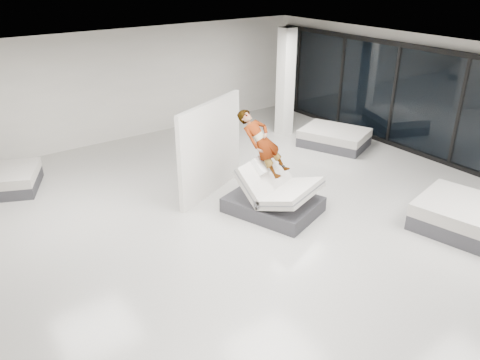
{
  "coord_description": "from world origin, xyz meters",
  "views": [
    {
      "loc": [
        -5.22,
        -6.01,
        4.93
      ],
      "look_at": [
        -0.36,
        0.76,
        1.0
      ],
      "focal_mm": 35.0,
      "sensor_mm": 36.0,
      "label": 1
    }
  ],
  "objects_px": {
    "column": "(285,83)",
    "flat_bed_right_far": "(334,138)",
    "divider_panel": "(211,149)",
    "person": "(262,157)",
    "remote": "(282,165)",
    "flat_bed_right_near": "(475,220)",
    "hero_bed": "(275,196)"
  },
  "relations": [
    {
      "from": "flat_bed_right_far",
      "to": "column",
      "type": "distance_m",
      "value": 2.22
    },
    {
      "from": "divider_panel",
      "to": "flat_bed_right_near",
      "type": "relative_size",
      "value": 0.99
    },
    {
      "from": "divider_panel",
      "to": "column",
      "type": "distance_m",
      "value": 4.58
    },
    {
      "from": "divider_panel",
      "to": "flat_bed_right_far",
      "type": "xyz_separation_m",
      "value": [
        4.51,
        0.45,
        -0.83
      ]
    },
    {
      "from": "remote",
      "to": "flat_bed_right_far",
      "type": "height_order",
      "value": "remote"
    },
    {
      "from": "flat_bed_right_near",
      "to": "divider_panel",
      "type": "bearing_deg",
      "value": 125.27
    },
    {
      "from": "hero_bed",
      "to": "divider_panel",
      "type": "xyz_separation_m",
      "value": [
        -0.56,
        1.62,
        0.7
      ]
    },
    {
      "from": "hero_bed",
      "to": "column",
      "type": "bearing_deg",
      "value": 47.32
    },
    {
      "from": "remote",
      "to": "column",
      "type": "bearing_deg",
      "value": 29.68
    },
    {
      "from": "hero_bed",
      "to": "column",
      "type": "xyz_separation_m",
      "value": [
        3.46,
        3.75,
        1.22
      ]
    },
    {
      "from": "flat_bed_right_near",
      "to": "flat_bed_right_far",
      "type": "bearing_deg",
      "value": 75.72
    },
    {
      "from": "divider_panel",
      "to": "flat_bed_right_far",
      "type": "height_order",
      "value": "divider_panel"
    },
    {
      "from": "person",
      "to": "divider_panel",
      "type": "relative_size",
      "value": 0.66
    },
    {
      "from": "person",
      "to": "column",
      "type": "xyz_separation_m",
      "value": [
        3.57,
        3.43,
        0.4
      ]
    },
    {
      "from": "remote",
      "to": "flat_bed_right_near",
      "type": "relative_size",
      "value": 0.06
    },
    {
      "from": "flat_bed_right_far",
      "to": "person",
      "type": "bearing_deg",
      "value": -156.71
    },
    {
      "from": "remote",
      "to": "person",
      "type": "bearing_deg",
      "value": 122.15
    },
    {
      "from": "divider_panel",
      "to": "flat_bed_right_near",
      "type": "distance_m",
      "value": 5.66
    },
    {
      "from": "remote",
      "to": "flat_bed_right_near",
      "type": "distance_m",
      "value": 3.96
    },
    {
      "from": "flat_bed_right_near",
      "to": "person",
      "type": "bearing_deg",
      "value": 130.35
    },
    {
      "from": "person",
      "to": "flat_bed_right_near",
      "type": "height_order",
      "value": "person"
    },
    {
      "from": "divider_panel",
      "to": "flat_bed_right_near",
      "type": "xyz_separation_m",
      "value": [
        3.24,
        -4.58,
        -0.79
      ]
    },
    {
      "from": "person",
      "to": "flat_bed_right_far",
      "type": "xyz_separation_m",
      "value": [
        4.06,
        1.75,
        -0.95
      ]
    },
    {
      "from": "remote",
      "to": "divider_panel",
      "type": "height_order",
      "value": "divider_panel"
    },
    {
      "from": "flat_bed_right_far",
      "to": "flat_bed_right_near",
      "type": "relative_size",
      "value": 0.91
    },
    {
      "from": "column",
      "to": "flat_bed_right_far",
      "type": "bearing_deg",
      "value": -73.71
    },
    {
      "from": "divider_panel",
      "to": "hero_bed",
      "type": "bearing_deg",
      "value": -95.18
    },
    {
      "from": "remote",
      "to": "column",
      "type": "distance_m",
      "value": 4.95
    },
    {
      "from": "column",
      "to": "divider_panel",
      "type": "bearing_deg",
      "value": -152.07
    },
    {
      "from": "divider_panel",
      "to": "column",
      "type": "height_order",
      "value": "column"
    },
    {
      "from": "hero_bed",
      "to": "flat_bed_right_far",
      "type": "height_order",
      "value": "hero_bed"
    },
    {
      "from": "divider_panel",
      "to": "remote",
      "type": "bearing_deg",
      "value": -87.94
    }
  ]
}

